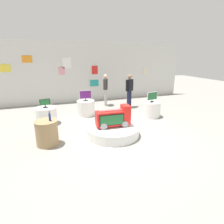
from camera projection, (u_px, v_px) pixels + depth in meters
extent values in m
plane|color=gray|center=(119.00, 137.00, 6.10)|extent=(30.00, 30.00, 0.00)
cube|color=silver|center=(84.00, 72.00, 10.40)|extent=(12.29, 0.10, 3.30)
cube|color=pink|center=(62.00, 71.00, 9.93)|extent=(0.32, 0.02, 0.38)
cube|color=yellow|center=(4.00, 68.00, 8.99)|extent=(0.55, 0.02, 0.37)
cube|color=teal|center=(94.00, 83.00, 10.71)|extent=(0.50, 0.02, 0.36)
cube|color=beige|center=(145.00, 71.00, 11.61)|extent=(0.30, 0.02, 0.39)
cube|color=red|center=(95.00, 70.00, 10.52)|extent=(0.33, 0.02, 0.46)
cube|color=orange|center=(27.00, 59.00, 9.22)|extent=(0.46, 0.02, 0.34)
cube|color=white|center=(67.00, 63.00, 9.90)|extent=(0.46, 0.02, 0.55)
cylinder|color=white|center=(113.00, 131.00, 6.21)|extent=(1.73, 1.73, 0.31)
cylinder|color=gray|center=(102.00, 124.00, 6.04)|extent=(0.24, 0.44, 0.22)
cylinder|color=gray|center=(123.00, 122.00, 6.23)|extent=(0.24, 0.44, 0.22)
cube|color=red|center=(113.00, 118.00, 6.08)|extent=(1.14, 0.45, 0.47)
cube|color=red|center=(126.00, 107.00, 6.10)|extent=(0.27, 0.39, 0.16)
cube|color=black|center=(112.00, 120.00, 5.87)|extent=(0.80, 0.07, 0.36)
cube|color=#1E5B2D|center=(112.00, 120.00, 5.87)|extent=(0.76, 0.07, 0.32)
cube|color=#B2B2B7|center=(113.00, 110.00, 6.00)|extent=(0.89, 0.09, 0.02)
cylinder|color=white|center=(46.00, 116.00, 7.21)|extent=(0.80, 0.80, 0.65)
cylinder|color=black|center=(45.00, 107.00, 7.11)|extent=(0.17, 0.17, 0.02)
cylinder|color=black|center=(45.00, 106.00, 7.10)|extent=(0.04, 0.04, 0.08)
cube|color=black|center=(45.00, 102.00, 7.05)|extent=(0.38, 0.11, 0.23)
cube|color=#1E5B2D|center=(45.00, 102.00, 7.03)|extent=(0.35, 0.08, 0.21)
cylinder|color=white|center=(86.00, 108.00, 8.27)|extent=(0.76, 0.76, 0.65)
cylinder|color=black|center=(86.00, 100.00, 8.17)|extent=(0.20, 0.20, 0.02)
cylinder|color=black|center=(86.00, 99.00, 8.16)|extent=(0.04, 0.04, 0.07)
cube|color=silver|center=(85.00, 95.00, 8.09)|extent=(0.52, 0.09, 0.36)
cube|color=#561E6B|center=(85.00, 95.00, 8.07)|extent=(0.48, 0.06, 0.32)
cylinder|color=white|center=(151.00, 109.00, 8.05)|extent=(0.75, 0.75, 0.65)
cylinder|color=black|center=(152.00, 102.00, 7.95)|extent=(0.16, 0.16, 0.02)
cylinder|color=black|center=(152.00, 101.00, 7.94)|extent=(0.04, 0.04, 0.07)
cube|color=silver|center=(152.00, 96.00, 7.88)|extent=(0.56, 0.18, 0.34)
cube|color=#1E5B2D|center=(152.00, 96.00, 7.86)|extent=(0.51, 0.14, 0.30)
cylinder|color=#9E7F56|center=(47.00, 133.00, 5.51)|extent=(0.64, 0.64, 0.75)
cylinder|color=#9E7F56|center=(46.00, 121.00, 5.41)|extent=(0.67, 0.67, 0.02)
cylinder|color=navy|center=(50.00, 117.00, 5.37)|extent=(0.07, 0.07, 0.21)
cylinder|color=navy|center=(49.00, 113.00, 5.33)|extent=(0.03, 0.03, 0.07)
cylinder|color=#1E233F|center=(130.00, 99.00, 9.56)|extent=(0.12, 0.12, 0.84)
cylinder|color=#1E233F|center=(128.00, 99.00, 9.41)|extent=(0.12, 0.12, 0.84)
cube|color=black|center=(129.00, 85.00, 9.28)|extent=(0.43, 0.37, 0.56)
sphere|color=#8C6647|center=(130.00, 77.00, 9.16)|extent=(0.20, 0.20, 0.20)
cylinder|color=black|center=(132.00, 84.00, 9.45)|extent=(0.08, 0.08, 0.51)
cylinder|color=black|center=(127.00, 85.00, 9.09)|extent=(0.08, 0.08, 0.51)
cylinder|color=#B2ADA3|center=(106.00, 97.00, 9.94)|extent=(0.12, 0.12, 0.86)
cylinder|color=#B2ADA3|center=(106.00, 98.00, 9.75)|extent=(0.12, 0.12, 0.86)
cube|color=#38332D|center=(106.00, 84.00, 9.64)|extent=(0.33, 0.43, 0.53)
sphere|color=beige|center=(105.00, 76.00, 9.52)|extent=(0.20, 0.20, 0.20)
cylinder|color=#38332D|center=(106.00, 83.00, 9.86)|extent=(0.08, 0.08, 0.48)
cylinder|color=#38332D|center=(105.00, 84.00, 9.40)|extent=(0.08, 0.08, 0.48)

